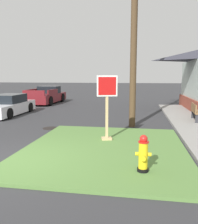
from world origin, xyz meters
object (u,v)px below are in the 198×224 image
(stop_sign, at_px, (107,109))
(parked_sedan_white, at_px, (7,106))
(pickup_truck_maroon, at_px, (47,96))
(utility_pole, at_px, (134,6))
(fire_hydrant, at_px, (143,154))
(manhole_cover, at_px, (51,128))
(street_bench, at_px, (196,111))

(stop_sign, bearing_deg, parked_sedan_white, 143.36)
(pickup_truck_maroon, height_order, utility_pole, utility_pole)
(parked_sedan_white, bearing_deg, fire_hydrant, -43.99)
(fire_hydrant, xyz_separation_m, manhole_cover, (-4.08, 4.54, -0.50))
(fire_hydrant, xyz_separation_m, utility_pole, (-0.42, 5.55, 4.90))
(parked_sedan_white, bearing_deg, pickup_truck_maroon, 90.32)
(stop_sign, bearing_deg, manhole_cover, 147.53)
(stop_sign, relative_size, utility_pole, 0.22)
(fire_hydrant, distance_m, parked_sedan_white, 11.32)
(manhole_cover, distance_m, street_bench, 7.32)
(manhole_cover, relative_size, pickup_truck_maroon, 0.14)
(parked_sedan_white, height_order, pickup_truck_maroon, pickup_truck_maroon)
(street_bench, bearing_deg, fire_hydrant, -111.42)
(manhole_cover, xyz_separation_m, pickup_truck_maroon, (-4.10, 9.79, 0.61))
(street_bench, height_order, utility_pole, utility_pole)
(street_bench, xyz_separation_m, utility_pole, (-3.19, -1.50, 4.81))
(manhole_cover, bearing_deg, stop_sign, -32.47)
(stop_sign, height_order, pickup_truck_maroon, stop_sign)
(pickup_truck_maroon, relative_size, utility_pole, 0.50)
(utility_pole, bearing_deg, street_bench, 25.25)
(stop_sign, xyz_separation_m, street_bench, (4.01, 4.32, -0.63))
(stop_sign, bearing_deg, fire_hydrant, -65.47)
(street_bench, bearing_deg, manhole_cover, -159.83)
(stop_sign, bearing_deg, street_bench, 47.09)
(pickup_truck_maroon, relative_size, street_bench, 3.27)
(stop_sign, xyz_separation_m, parked_sedan_white, (-6.90, 5.13, -0.67))
(pickup_truck_maroon, bearing_deg, street_bench, -33.61)
(manhole_cover, relative_size, parked_sedan_white, 0.15)
(manhole_cover, height_order, street_bench, street_bench)
(parked_sedan_white, distance_m, pickup_truck_maroon, 6.46)
(manhole_cover, height_order, utility_pole, utility_pole)
(fire_hydrant, height_order, utility_pole, utility_pole)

